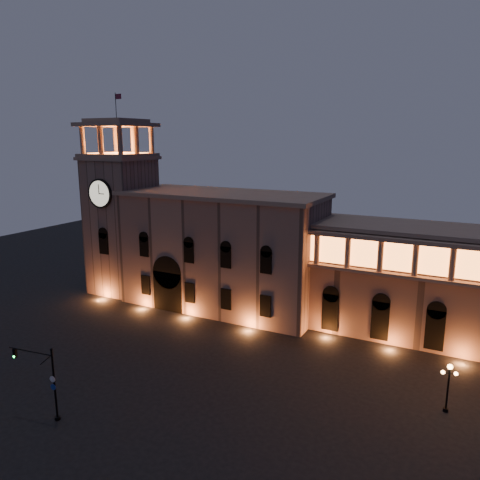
{
  "coord_description": "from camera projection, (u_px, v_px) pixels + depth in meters",
  "views": [
    {
      "loc": [
        32.01,
        -38.07,
        25.36
      ],
      "look_at": [
        4.15,
        16.0,
        12.13
      ],
      "focal_mm": 35.0,
      "sensor_mm": 36.0,
      "label": 1
    }
  ],
  "objects": [
    {
      "name": "clock_tower",
      "position": [
        122.0,
        218.0,
        77.52
      ],
      "size": [
        9.8,
        9.8,
        32.4
      ],
      "color": "#836255",
      "rests_on": "ground"
    },
    {
      "name": "traffic_light",
      "position": [
        47.0,
        381.0,
        42.62
      ],
      "size": [
        5.14,
        1.02,
        7.09
      ],
      "rotation": [
        0.0,
        0.0,
        0.12
      ],
      "color": "black",
      "rests_on": "ground"
    },
    {
      "name": "ground",
      "position": [
        143.0,
        368.0,
        52.78
      ],
      "size": [
        160.0,
        160.0,
        0.0
      ],
      "primitive_type": "plane",
      "color": "black",
      "rests_on": "ground"
    },
    {
      "name": "colonnade_wing",
      "position": [
        470.0,
        288.0,
        57.68
      ],
      "size": [
        40.6,
        11.5,
        14.5
      ],
      "color": "#7E5D50",
      "rests_on": "ground"
    },
    {
      "name": "government_building",
      "position": [
        221.0,
        250.0,
        70.9
      ],
      "size": [
        30.8,
        12.8,
        17.6
      ],
      "color": "#836255",
      "rests_on": "ground"
    },
    {
      "name": "street_lamp_near",
      "position": [
        448.0,
        384.0,
        43.76
      ],
      "size": [
        1.67,
        0.59,
        4.86
      ],
      "rotation": [
        0.0,
        0.0,
        0.21
      ],
      "color": "black",
      "rests_on": "ground"
    }
  ]
}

